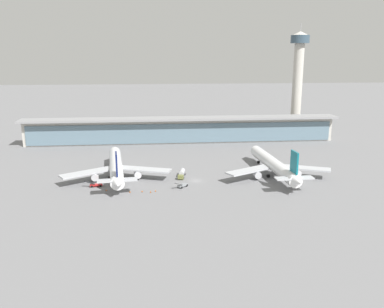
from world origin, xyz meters
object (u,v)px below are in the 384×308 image
object	(u,v)px
safety_cone_alpha	(142,191)
safety_cone_charlie	(155,191)
airliner_left_stand	(116,167)
service_truck_under_wing_olive	(182,173)
control_tower	(298,74)
safety_cone_delta	(130,192)
safety_cone_bravo	(151,192)
safety_cone_echo	(106,190)
airliner_centre_stand	(274,165)
service_truck_near_nose_red	(96,185)
service_truck_mid_apron_grey	(182,185)

from	to	relation	value
safety_cone_alpha	safety_cone_charlie	size ratio (longest dim) A/B	1.00
airliner_left_stand	service_truck_under_wing_olive	bearing A→B (deg)	-3.04
control_tower	safety_cone_delta	xyz separation A→B (m)	(-104.55, -113.92, -38.14)
safety_cone_bravo	safety_cone_echo	xyz separation A→B (m)	(-16.86, 3.87, 0.00)
safety_cone_alpha	safety_cone_echo	distance (m)	13.95
service_truck_under_wing_olive	safety_cone_delta	distance (m)	27.58
safety_cone_delta	safety_cone_echo	distance (m)	9.57
airliner_centre_stand	safety_cone_echo	xyz separation A→B (m)	(-69.31, -12.61, -4.66)
airliner_centre_stand	safety_cone_bravo	distance (m)	55.18
safety_cone_charlie	service_truck_near_nose_red	bearing A→B (deg)	160.79
airliner_left_stand	safety_cone_bravo	xyz separation A→B (m)	(14.31, -20.37, -4.66)
control_tower	safety_cone_alpha	xyz separation A→B (m)	(-100.00, -113.78, -38.14)
service_truck_near_nose_red	airliner_centre_stand	bearing A→B (deg)	5.48
safety_cone_alpha	service_truck_under_wing_olive	bearing A→B (deg)	47.42
airliner_centre_stand	service_truck_under_wing_olive	distance (m)	39.48
airliner_left_stand	safety_cone_charlie	xyz separation A→B (m)	(16.16, -19.14, -4.66)
safety_cone_alpha	safety_cone_delta	world-z (taller)	same
safety_cone_bravo	safety_cone_delta	world-z (taller)	same
airliner_left_stand	safety_cone_bravo	distance (m)	25.33
safety_cone_delta	service_truck_mid_apron_grey	bearing A→B (deg)	12.18
airliner_centre_stand	safety_cone_charlie	xyz separation A→B (m)	(-50.60, -15.26, -4.66)
control_tower	safety_cone_bravo	bearing A→B (deg)	-130.12
safety_cone_echo	airliner_left_stand	bearing A→B (deg)	81.22
safety_cone_charlie	airliner_left_stand	bearing A→B (deg)	130.17
service_truck_under_wing_olive	airliner_centre_stand	bearing A→B (deg)	-3.54
safety_cone_charlie	safety_cone_delta	world-z (taller)	same
safety_cone_alpha	safety_cone_charlie	world-z (taller)	same
control_tower	safety_cone_echo	size ratio (longest dim) A/B	100.69
airliner_left_stand	airliner_centre_stand	bearing A→B (deg)	-3.33
control_tower	safety_cone_echo	world-z (taller)	control_tower
safety_cone_charlie	safety_cone_echo	bearing A→B (deg)	171.95
safety_cone_charlie	safety_cone_echo	distance (m)	18.89
service_truck_near_nose_red	safety_cone_delta	size ratio (longest dim) A/B	9.91
service_truck_under_wing_olive	service_truck_mid_apron_grey	bearing A→B (deg)	-93.40
safety_cone_echo	service_truck_mid_apron_grey	bearing A→B (deg)	2.82
service_truck_under_wing_olive	safety_cone_charlie	world-z (taller)	service_truck_under_wing_olive
safety_cone_bravo	airliner_left_stand	bearing A→B (deg)	125.08
airliner_centre_stand	control_tower	distance (m)	113.02
service_truck_mid_apron_grey	safety_cone_delta	bearing A→B (deg)	-167.82
airliner_left_stand	service_truck_under_wing_olive	distance (m)	27.71
service_truck_near_nose_red	safety_cone_delta	world-z (taller)	service_truck_near_nose_red
safety_cone_alpha	safety_cone_bravo	size ratio (longest dim) A/B	1.00
control_tower	service_truck_under_wing_olive	bearing A→B (deg)	-131.07
safety_cone_bravo	safety_cone_echo	bearing A→B (deg)	167.05
service_truck_under_wing_olive	safety_cone_bravo	bearing A→B (deg)	-124.86
safety_cone_bravo	safety_cone_delta	xyz separation A→B (m)	(-7.73, 0.98, 0.00)
service_truck_near_nose_red	service_truck_under_wing_olive	xyz separation A→B (m)	(34.74, 9.53, 0.90)
safety_cone_charlie	safety_cone_delta	xyz separation A→B (m)	(-9.58, -0.25, 0.00)
airliner_left_stand	safety_cone_delta	size ratio (longest dim) A/B	84.74
safety_cone_alpha	safety_cone_echo	world-z (taller)	same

